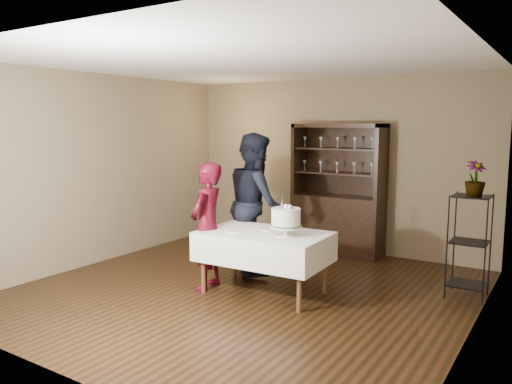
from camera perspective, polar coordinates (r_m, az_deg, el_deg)
floor at (r=6.13m, az=-1.16°, el=-11.17°), size 5.00×5.00×0.00m
ceiling at (r=5.85m, az=-1.24°, el=14.74°), size 5.00×5.00×0.00m
back_wall at (r=8.03m, az=8.82°, el=3.08°), size 5.00×0.02×2.70m
wall_left at (r=7.52m, az=-17.24°, el=2.52°), size 0.02×5.00×2.70m
wall_right at (r=4.91m, az=23.78°, el=-0.36°), size 0.02×5.00×2.70m
china_hutch at (r=7.81m, az=9.32°, el=-2.13°), size 1.40×0.48×2.00m
plant_etagere at (r=6.24m, az=23.19°, el=-5.26°), size 0.42×0.42×1.20m
cake_table at (r=5.88m, az=0.91°, el=-6.28°), size 1.51×0.96×0.74m
woman at (r=6.05m, az=-5.60°, el=-3.88°), size 0.46×0.62×1.54m
man at (r=6.68m, az=-0.02°, el=-1.27°), size 1.14×1.16×1.88m
cake at (r=5.60m, az=3.43°, el=-3.07°), size 0.41×0.41×0.50m
plate_near at (r=5.83m, az=-2.39°, el=-4.55°), size 0.23×0.23×0.01m
plate_far at (r=5.96m, az=1.39°, el=-4.28°), size 0.21×0.21×0.01m
potted_plant at (r=6.07m, az=23.76°, el=1.42°), size 0.32×0.32×0.40m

